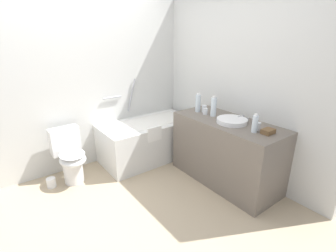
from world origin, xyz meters
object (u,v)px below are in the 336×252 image
object	(u,v)px
water_bottle_1	(255,124)
water_bottle_2	(198,103)
drinking_glass_0	(205,111)
drinking_glass_2	(204,109)
bathtub	(148,139)
amenity_basket	(268,131)
sink_faucet	(243,117)
water_bottle_0	(213,107)
drinking_glass_1	(258,126)
sink_basin	(232,121)
toilet	(70,156)
toilet_paper_roll	(51,183)

from	to	relation	value
water_bottle_1	water_bottle_2	xyz separation A→B (m)	(0.03, 0.92, 0.02)
water_bottle_1	water_bottle_2	world-z (taller)	water_bottle_2
drinking_glass_0	drinking_glass_2	size ratio (longest dim) A/B	0.90
bathtub	amenity_basket	xyz separation A→B (m)	(0.46, -1.66, 0.53)
bathtub	water_bottle_1	xyz separation A→B (m)	(0.38, -1.55, 0.61)
sink_faucet	water_bottle_2	size ratio (longest dim) A/B	0.60
water_bottle_0	drinking_glass_1	xyz separation A→B (m)	(0.03, -0.64, -0.08)
amenity_basket	sink_basin	bearing A→B (deg)	95.26
amenity_basket	drinking_glass_0	bearing A→B (deg)	93.74
water_bottle_2	drinking_glass_0	world-z (taller)	water_bottle_2
bathtub	water_bottle_0	xyz separation A→B (m)	(0.44, -0.88, 0.63)
toilet	drinking_glass_1	bearing A→B (deg)	44.70
water_bottle_2	drinking_glass_2	xyz separation A→B (m)	(0.06, -0.07, -0.07)
drinking_glass_2	toilet_paper_roll	bearing A→B (deg)	158.93
water_bottle_2	sink_basin	bearing A→B (deg)	-89.24
water_bottle_2	drinking_glass_0	xyz separation A→B (m)	(-0.01, -0.15, -0.08)
amenity_basket	water_bottle_1	bearing A→B (deg)	126.89
toilet	toilet_paper_roll	xyz separation A→B (m)	(-0.27, -0.01, -0.29)
bathtub	sink_basin	xyz separation A→B (m)	(0.42, -1.21, 0.54)
sink_faucet	bathtub	bearing A→B (deg)	117.49
water_bottle_2	drinking_glass_2	world-z (taller)	water_bottle_2
toilet	drinking_glass_1	size ratio (longest dim) A/B	8.37
water_bottle_2	toilet_paper_roll	size ratio (longest dim) A/B	2.09
drinking_glass_1	water_bottle_1	bearing A→B (deg)	-168.08
water_bottle_0	toilet_paper_roll	bearing A→B (deg)	153.68
water_bottle_1	drinking_glass_0	world-z (taller)	water_bottle_1
amenity_basket	toilet_paper_roll	bearing A→B (deg)	138.07
toilet	drinking_glass_1	xyz separation A→B (m)	(1.63, -1.57, 0.51)
water_bottle_2	water_bottle_1	bearing A→B (deg)	-92.18
water_bottle_1	drinking_glass_0	size ratio (longest dim) A/B	2.47
toilet	drinking_glass_1	distance (m)	2.32
toilet	water_bottle_1	size ratio (longest dim) A/B	3.41
toilet	water_bottle_0	distance (m)	1.94
water_bottle_2	drinking_glass_2	bearing A→B (deg)	-49.31
drinking_glass_1	water_bottle_0	bearing A→B (deg)	92.81
toilet	water_bottle_2	size ratio (longest dim) A/B	2.77
toilet	drinking_glass_2	xyz separation A→B (m)	(1.63, -0.74, 0.52)
water_bottle_2	drinking_glass_1	bearing A→B (deg)	-86.36
sink_basin	drinking_glass_2	size ratio (longest dim) A/B	3.85
toilet	water_bottle_0	bearing A→B (deg)	58.49
sink_faucet	drinking_glass_2	distance (m)	0.54
water_bottle_1	drinking_glass_1	distance (m)	0.11
bathtub	drinking_glass_0	size ratio (longest dim) A/B	16.99
bathtub	water_bottle_1	bearing A→B (deg)	-76.18
sink_faucet	drinking_glass_1	bearing A→B (deg)	-115.94
toilet_paper_roll	water_bottle_0	bearing A→B (deg)	-26.32
sink_basin	water_bottle_1	xyz separation A→B (m)	(-0.04, -0.34, 0.07)
drinking_glass_2	sink_faucet	bearing A→B (deg)	-73.10
amenity_basket	toilet_paper_roll	world-z (taller)	amenity_basket
toilet	drinking_glass_0	distance (m)	1.84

